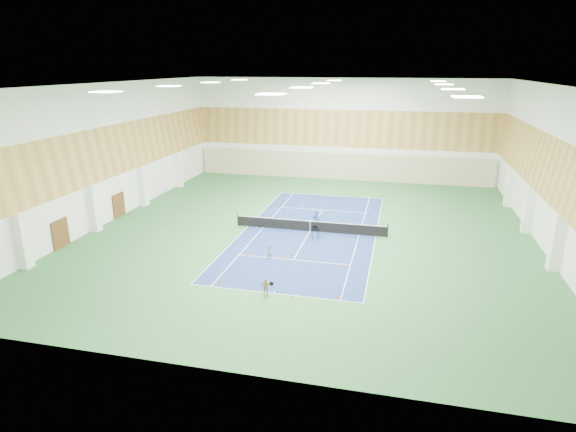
{
  "coord_description": "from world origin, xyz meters",
  "views": [
    {
      "loc": [
        7.04,
        -37.7,
        13.43
      ],
      "look_at": [
        -1.34,
        -2.42,
        2.0
      ],
      "focal_mm": 30.0,
      "sensor_mm": 36.0,
      "label": 1
    }
  ],
  "objects_px": {
    "ball_cart": "(315,232)",
    "coach": "(316,220)",
    "child_court": "(270,251)",
    "child_apron": "(266,287)",
    "tennis_net": "(310,225)"
  },
  "relations": [
    {
      "from": "child_court",
      "to": "ball_cart",
      "type": "height_order",
      "value": "child_court"
    },
    {
      "from": "coach",
      "to": "child_court",
      "type": "height_order",
      "value": "coach"
    },
    {
      "from": "ball_cart",
      "to": "coach",
      "type": "bearing_deg",
      "value": 79.59
    },
    {
      "from": "child_court",
      "to": "ball_cart",
      "type": "relative_size",
      "value": 1.0
    },
    {
      "from": "child_apron",
      "to": "coach",
      "type": "bearing_deg",
      "value": 65.58
    },
    {
      "from": "child_apron",
      "to": "tennis_net",
      "type": "bearing_deg",
      "value": 67.16
    },
    {
      "from": "ball_cart",
      "to": "child_court",
      "type": "bearing_deg",
      "value": -135.41
    },
    {
      "from": "coach",
      "to": "child_apron",
      "type": "bearing_deg",
      "value": 87.07
    },
    {
      "from": "coach",
      "to": "child_court",
      "type": "bearing_deg",
      "value": 73.85
    },
    {
      "from": "child_court",
      "to": "child_apron",
      "type": "distance_m",
      "value": 6.02
    },
    {
      "from": "child_court",
      "to": "child_apron",
      "type": "relative_size",
      "value": 0.87
    },
    {
      "from": "child_court",
      "to": "child_apron",
      "type": "xyz_separation_m",
      "value": [
        1.35,
        -5.87,
        0.08
      ]
    },
    {
      "from": "child_court",
      "to": "tennis_net",
      "type": "bearing_deg",
      "value": 47.69
    },
    {
      "from": "child_apron",
      "to": "ball_cart",
      "type": "height_order",
      "value": "child_apron"
    },
    {
      "from": "tennis_net",
      "to": "child_apron",
      "type": "distance_m",
      "value": 12.29
    }
  ]
}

